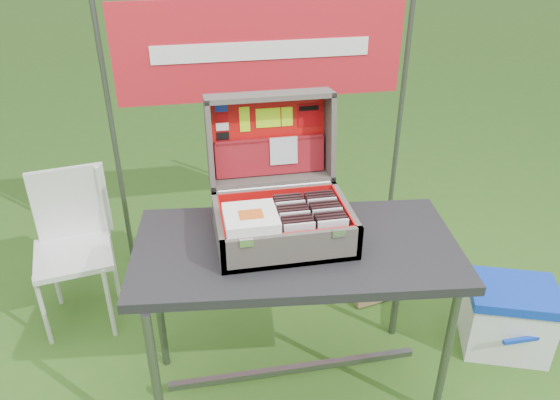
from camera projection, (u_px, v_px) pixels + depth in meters
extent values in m
plane|color=#315D1C|center=(301.00, 371.00, 2.68)|extent=(80.00, 80.00, 0.00)
cube|color=black|center=(296.00, 248.00, 2.20)|extent=(1.37, 0.79, 0.04)
cylinder|color=#59595B|center=(158.00, 392.00, 2.08)|extent=(0.04, 0.04, 0.77)
cylinder|color=#59595B|center=(447.00, 350.00, 2.27)|extent=(0.04, 0.04, 0.77)
cylinder|color=#59595B|center=(158.00, 302.00, 2.53)|extent=(0.04, 0.04, 0.77)
cylinder|color=#59595B|center=(399.00, 274.00, 2.72)|extent=(0.04, 0.04, 0.77)
cube|color=#59595B|center=(294.00, 369.00, 2.53)|extent=(1.15, 0.03, 0.03)
cube|color=#58534C|center=(283.00, 238.00, 2.21)|extent=(0.54, 0.38, 0.02)
cube|color=#58534C|center=(293.00, 250.00, 2.03)|extent=(0.54, 0.02, 0.14)
cube|color=#58534C|center=(275.00, 203.00, 2.34)|extent=(0.54, 0.02, 0.14)
cube|color=#58534C|center=(219.00, 231.00, 2.14)|extent=(0.02, 0.38, 0.14)
cube|color=#58534C|center=(345.00, 219.00, 2.22)|extent=(0.02, 0.38, 0.14)
cube|color=red|center=(283.00, 235.00, 2.21)|extent=(0.50, 0.34, 0.01)
cube|color=silver|center=(246.00, 243.00, 1.96)|extent=(0.05, 0.01, 0.03)
cube|color=silver|center=(339.00, 233.00, 2.02)|extent=(0.05, 0.01, 0.03)
cylinder|color=silver|center=(275.00, 187.00, 2.31)|extent=(0.48, 0.02, 0.02)
cube|color=#58534C|center=(268.00, 135.00, 2.36)|extent=(0.54, 0.07, 0.38)
cube|color=#58534C|center=(269.00, 96.00, 2.24)|extent=(0.54, 0.15, 0.04)
cube|color=#58534C|center=(272.00, 179.00, 2.37)|extent=(0.54, 0.15, 0.04)
cube|color=#58534C|center=(209.00, 143.00, 2.26)|extent=(0.02, 0.19, 0.40)
cube|color=#58534C|center=(329.00, 134.00, 2.35)|extent=(0.02, 0.19, 0.40)
cube|color=red|center=(269.00, 136.00, 2.35)|extent=(0.49, 0.05, 0.34)
cube|color=red|center=(292.00, 246.00, 2.03)|extent=(0.50, 0.01, 0.12)
cube|color=red|center=(276.00, 202.00, 2.32)|extent=(0.50, 0.01, 0.12)
cube|color=red|center=(222.00, 229.00, 2.14)|extent=(0.01, 0.34, 0.12)
cube|color=red|center=(342.00, 217.00, 2.22)|extent=(0.01, 0.34, 0.12)
cube|color=maroon|center=(270.00, 157.00, 2.37)|extent=(0.48, 0.05, 0.16)
cube|color=maroon|center=(270.00, 140.00, 2.33)|extent=(0.47, 0.02, 0.02)
cube|color=silver|center=(284.00, 151.00, 2.35)|extent=(0.12, 0.03, 0.12)
cube|color=#1933B2|center=(221.00, 108.00, 2.26)|extent=(0.05, 0.01, 0.03)
cube|color=#AF050A|center=(222.00, 117.00, 2.28)|extent=(0.05, 0.01, 0.03)
cube|color=white|center=(222.00, 127.00, 2.29)|extent=(0.05, 0.01, 0.03)
cube|color=black|center=(223.00, 136.00, 2.31)|extent=(0.05, 0.01, 0.03)
cube|color=#B9FC14|center=(245.00, 119.00, 2.30)|extent=(0.04, 0.02, 0.11)
cube|color=#B9FC14|center=(268.00, 118.00, 2.31)|extent=(0.11, 0.01, 0.08)
cube|color=#B9FC14|center=(287.00, 117.00, 2.33)|extent=(0.05, 0.01, 0.08)
cube|color=#AF050A|center=(309.00, 115.00, 2.34)|extent=(0.10, 0.02, 0.10)
cube|color=black|center=(309.00, 108.00, 2.33)|extent=(0.09, 0.01, 0.02)
cube|color=silver|center=(299.00, 239.00, 2.05)|extent=(0.12, 0.01, 0.14)
cube|color=black|center=(298.00, 236.00, 2.07)|extent=(0.12, 0.01, 0.14)
cube|color=black|center=(297.00, 233.00, 2.09)|extent=(0.12, 0.01, 0.14)
cube|color=black|center=(296.00, 230.00, 2.11)|extent=(0.12, 0.01, 0.14)
cube|color=silver|center=(295.00, 227.00, 2.12)|extent=(0.12, 0.01, 0.14)
cube|color=black|center=(294.00, 224.00, 2.14)|extent=(0.12, 0.01, 0.14)
cube|color=black|center=(293.00, 222.00, 2.16)|extent=(0.12, 0.01, 0.14)
cube|color=black|center=(291.00, 219.00, 2.18)|extent=(0.12, 0.01, 0.14)
cube|color=silver|center=(290.00, 216.00, 2.20)|extent=(0.12, 0.01, 0.14)
cube|color=black|center=(289.00, 214.00, 2.21)|extent=(0.12, 0.01, 0.14)
cube|color=black|center=(288.00, 211.00, 2.23)|extent=(0.12, 0.01, 0.14)
cube|color=black|center=(287.00, 208.00, 2.25)|extent=(0.12, 0.01, 0.14)
cube|color=silver|center=(333.00, 236.00, 2.07)|extent=(0.12, 0.01, 0.14)
cube|color=black|center=(331.00, 233.00, 2.09)|extent=(0.12, 0.01, 0.14)
cube|color=black|center=(330.00, 230.00, 2.11)|extent=(0.12, 0.01, 0.14)
cube|color=black|center=(328.00, 227.00, 2.13)|extent=(0.12, 0.01, 0.14)
cube|color=silver|center=(327.00, 224.00, 2.15)|extent=(0.12, 0.01, 0.14)
cube|color=black|center=(326.00, 221.00, 2.16)|extent=(0.12, 0.01, 0.14)
cube|color=black|center=(324.00, 219.00, 2.18)|extent=(0.12, 0.01, 0.14)
cube|color=black|center=(323.00, 216.00, 2.20)|extent=(0.12, 0.01, 0.14)
cube|color=silver|center=(322.00, 213.00, 2.22)|extent=(0.12, 0.01, 0.14)
cube|color=black|center=(320.00, 211.00, 2.24)|extent=(0.12, 0.01, 0.14)
cube|color=black|center=(319.00, 208.00, 2.25)|extent=(0.12, 0.01, 0.14)
cube|color=black|center=(318.00, 206.00, 2.27)|extent=(0.12, 0.01, 0.14)
cube|color=white|center=(251.00, 222.00, 2.06)|extent=(0.20, 0.20, 0.00)
cube|color=white|center=(251.00, 221.00, 2.06)|extent=(0.20, 0.20, 0.00)
cube|color=white|center=(251.00, 220.00, 2.06)|extent=(0.20, 0.20, 0.00)
cube|color=white|center=(251.00, 218.00, 2.05)|extent=(0.20, 0.20, 0.00)
cube|color=white|center=(251.00, 217.00, 2.05)|extent=(0.20, 0.20, 0.00)
cube|color=white|center=(251.00, 216.00, 2.05)|extent=(0.20, 0.20, 0.00)
cube|color=white|center=(251.00, 215.00, 2.05)|extent=(0.20, 0.20, 0.00)
cube|color=white|center=(251.00, 214.00, 2.04)|extent=(0.20, 0.20, 0.00)
cube|color=#D85919|center=(251.00, 214.00, 2.03)|extent=(0.09, 0.07, 0.00)
cube|color=white|center=(506.00, 321.00, 2.75)|extent=(0.48, 0.42, 0.32)
cube|color=#0E37BC|center=(514.00, 292.00, 2.66)|extent=(0.51, 0.45, 0.05)
cube|color=#0E37BC|center=(528.00, 339.00, 2.59)|extent=(0.25, 0.02, 0.02)
cube|color=silver|center=(73.00, 255.00, 2.80)|extent=(0.44, 0.44, 0.03)
cube|color=silver|center=(71.00, 203.00, 2.85)|extent=(0.38, 0.09, 0.40)
cylinder|color=silver|center=(43.00, 311.00, 2.74)|extent=(0.02, 0.02, 0.43)
cylinder|color=silver|center=(109.00, 304.00, 2.79)|extent=(0.02, 0.02, 0.43)
cylinder|color=silver|center=(54.00, 273.00, 3.01)|extent=(0.02, 0.02, 0.43)
cylinder|color=silver|center=(114.00, 267.00, 3.07)|extent=(0.02, 0.02, 0.43)
cylinder|color=silver|center=(39.00, 207.00, 2.83)|extent=(0.02, 0.02, 0.40)
cylinder|color=silver|center=(103.00, 201.00, 2.88)|extent=(0.02, 0.02, 0.40)
cube|color=#92714C|center=(380.00, 273.00, 3.08)|extent=(0.34, 0.18, 0.34)
cylinder|color=#59595B|center=(114.00, 137.00, 3.06)|extent=(0.03, 0.03, 1.70)
cylinder|color=#59595B|center=(400.00, 117.00, 3.34)|extent=(0.03, 0.03, 1.70)
cube|color=red|center=(262.00, 50.00, 2.97)|extent=(1.60, 0.02, 0.55)
cube|color=white|center=(262.00, 50.00, 2.96)|extent=(1.20, 0.00, 0.10)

